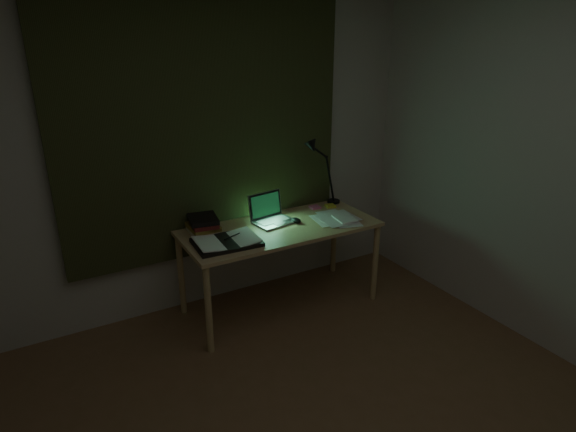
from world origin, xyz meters
The scene contains 11 objects.
wall_back centered at (0.00, 2.00, 1.25)m, with size 3.50×0.00×2.50m, color beige.
curtain centered at (0.00, 1.96, 1.45)m, with size 2.20×0.06×2.00m, color #34381C.
desk centered at (0.41, 1.59, 0.35)m, with size 1.52×0.66×0.69m, color tan, non-canonical shape.
laptop centered at (0.41, 1.68, 0.80)m, with size 0.31×0.35×0.22m, color #AAAAAF, non-canonical shape.
open_textbook centered at (-0.08, 1.49, 0.71)m, with size 0.45×0.32×0.04m, color white, non-canonical shape.
book_stack centered at (-0.14, 1.77, 0.76)m, with size 0.20×0.24×0.13m, color white, non-canonical shape.
loose_papers centered at (0.88, 1.48, 0.70)m, with size 0.31×0.33×0.02m, color white, non-canonical shape.
mouse centered at (0.56, 1.60, 0.71)m, with size 0.06×0.10×0.04m, color black.
sticky_yellow centered at (1.00, 1.78, 0.70)m, with size 0.08×0.08×0.02m, color gold.
sticky_pink centered at (0.87, 1.81, 0.70)m, with size 0.08×0.08×0.02m, color pink.
desk_lamp centered at (1.09, 1.85, 0.99)m, with size 0.40×0.31×0.60m, color black, non-canonical shape.
Camera 1 is at (-1.24, -1.42, 2.08)m, focal length 30.00 mm.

